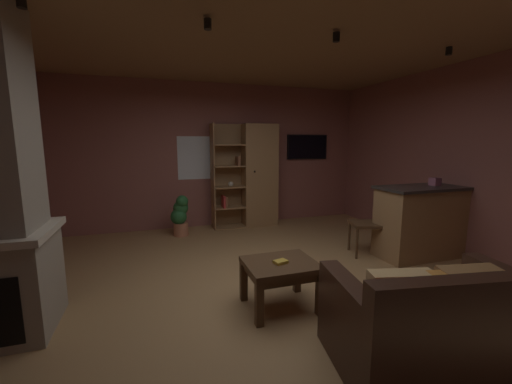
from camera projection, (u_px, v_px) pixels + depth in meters
floor at (267, 290)px, 3.55m from camera, size 6.03×5.96×0.02m
wall_back at (214, 156)px, 6.15m from camera, size 6.15×0.06×2.75m
wall_right at (478, 162)px, 4.28m from camera, size 0.06×5.96×2.75m
ceiling at (269, 27)px, 3.12m from camera, size 6.03×5.96×0.02m
window_pane_back at (197, 158)px, 6.02m from camera, size 0.72×0.01×0.81m
bookshelf_cabinet at (255, 176)px, 6.19m from camera, size 1.27×0.41×1.98m
kitchen_bar_counter at (427, 221)px, 4.55m from camera, size 1.50×0.62×1.02m
tissue_box at (435, 182)px, 4.52m from camera, size 0.13×0.13×0.11m
leather_couch at (436, 328)px, 2.28m from camera, size 1.59×1.12×0.84m
coffee_table at (280, 271)px, 3.12m from camera, size 0.69×0.58×0.47m
table_book_0 at (281, 262)px, 3.07m from camera, size 0.15×0.12×0.03m
dining_chair at (372, 219)px, 4.58m from camera, size 0.53×0.53×0.92m
potted_floor_plant at (180, 215)px, 5.54m from camera, size 0.32×0.31×0.72m
wall_mounted_tv at (307, 147)px, 6.69m from camera, size 0.91×0.06×0.51m
track_light_spot_0 at (21, 2)px, 2.36m from camera, size 0.07×0.07×0.09m
track_light_spot_1 at (208, 24)px, 2.82m from camera, size 0.07×0.07×0.09m
track_light_spot_2 at (336, 37)px, 3.16m from camera, size 0.07×0.07×0.09m
track_light_spot_3 at (449, 51)px, 3.65m from camera, size 0.07×0.07×0.09m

